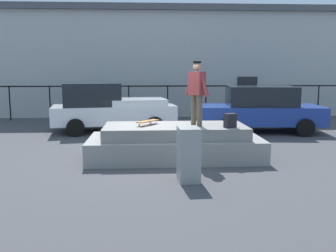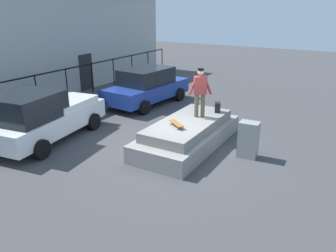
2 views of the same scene
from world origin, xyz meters
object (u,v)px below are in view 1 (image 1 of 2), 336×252
at_px(backpack, 230,121).
at_px(skateboard, 148,121).
at_px(skateboarder, 197,89).
at_px(car_white_pickup_near, 110,107).
at_px(car_blue_sedan_mid, 260,109).
at_px(utility_box, 189,154).

bearing_deg(backpack, skateboard, 143.50).
xyz_separation_m(skateboarder, car_white_pickup_near, (-2.73, 4.74, -0.95)).
distance_m(skateboarder, skateboard, 1.56).
bearing_deg(car_blue_sedan_mid, skateboard, -136.83).
distance_m(skateboard, car_white_pickup_near, 4.77).
bearing_deg(utility_box, backpack, 48.42).
bearing_deg(utility_box, skateboard, 108.81).
bearing_deg(skateboard, skateboarder, -8.79).
height_order(car_blue_sedan_mid, utility_box, car_blue_sedan_mid).
distance_m(skateboard, backpack, 2.18).
relative_size(backpack, car_blue_sedan_mid, 0.08).
height_order(skateboarder, skateboard, skateboarder).
relative_size(backpack, car_white_pickup_near, 0.07).
relative_size(skateboard, utility_box, 0.63).
xyz_separation_m(skateboarder, car_blue_sedan_mid, (3.03, 4.24, -0.99)).
bearing_deg(utility_box, car_blue_sedan_mid, 57.42).
xyz_separation_m(backpack, utility_box, (-1.25, -1.58, -0.50)).
bearing_deg(car_white_pickup_near, utility_box, -70.89).
bearing_deg(car_white_pickup_near, car_blue_sedan_mid, -4.95).
distance_m(car_blue_sedan_mid, utility_box, 7.07).
relative_size(backpack, utility_box, 0.31).
relative_size(skateboarder, backpack, 4.65).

